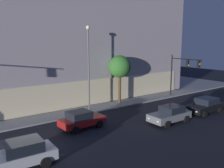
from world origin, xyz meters
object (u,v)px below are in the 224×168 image
Objects in this scene: modern_building at (50,27)px; car_grey at (170,114)px; traffic_light_far_corner at (182,68)px; sidewalk_tree at (120,67)px; car_silver at (19,154)px; car_black at (205,105)px; street_lamp_sidewalk at (88,59)px; car_red at (81,119)px.

car_grey is (1.29, -25.28, -9.39)m from modern_building.
traffic_light_far_corner is 11.61m from car_grey.
car_grey is (-0.67, -8.68, -3.86)m from sidewalk_tree.
modern_building reaches higher than car_grey.
car_silver is at bearing -149.61° from sidewalk_tree.
sidewalk_tree reaches higher than car_black.
car_grey is at bearing -94.41° from sidewalk_tree.
street_lamp_sidewalk is 10.40m from car_grey.
car_red is (-8.31, -4.86, -3.87)m from sidewalk_tree.
car_black is (5.75, -0.14, 0.01)m from car_grey.
traffic_light_far_corner is at bearing 6.88° from car_red.
street_lamp_sidewalk is 13.84m from car_silver.
sidewalk_tree is at bearing 119.92° from car_black.
car_black is (7.04, -25.42, -9.38)m from modern_building.
modern_building is at bearing 73.51° from car_red.
car_black is (9.95, -8.19, -5.05)m from street_lamp_sidewalk.
modern_building is 29.95m from car_silver.
car_silver is 1.11× the size of car_red.
sidewalk_tree reaches higher than car_red.
car_silver reaches higher than car_grey.
car_red is (-17.05, -2.06, -3.44)m from traffic_light_far_corner.
car_black is at bearing -121.30° from traffic_light_far_corner.
traffic_light_far_corner is 7.83m from car_black.
modern_building reaches higher than traffic_light_far_corner.
traffic_light_far_corner is (10.69, -19.41, -5.95)m from modern_building.
street_lamp_sidewalk reaches higher than sidewalk_tree.
car_grey is (4.21, -8.05, -5.06)m from street_lamp_sidewalk.
street_lamp_sidewalk is 5.06m from sidewalk_tree.
car_grey is at bearing 0.22° from car_silver.
car_silver is at bearing -117.05° from modern_building.
modern_building is 6.85× the size of car_silver.
car_grey is at bearing -148.00° from traffic_light_far_corner.
traffic_light_far_corner is at bearing -9.10° from street_lamp_sidewalk.
car_red is 13.96m from car_black.
modern_building is 22.95m from traffic_light_far_corner.
car_black is at bearing -39.46° from street_lamp_sidewalk.
car_red is at bearing -129.05° from street_lamp_sidewalk.
street_lamp_sidewalk is 2.12× the size of car_grey.
street_lamp_sidewalk is (-13.61, 2.18, 1.63)m from traffic_light_far_corner.
car_silver reaches higher than car_black.
sidewalk_tree is 1.27× the size of car_black.
street_lamp_sidewalk is at bearing -99.61° from modern_building.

